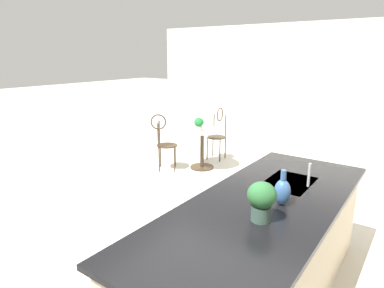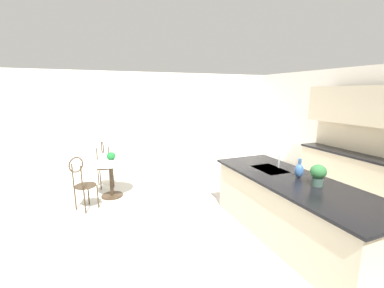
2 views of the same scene
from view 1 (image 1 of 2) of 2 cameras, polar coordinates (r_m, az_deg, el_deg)
name	(u,v)px [view 1 (image 1 of 2)]	position (r m, az deg, el deg)	size (l,w,h in m)	color
ground_plane	(199,251)	(3.84, 1.14, -17.75)	(40.00, 40.00, 0.00)	beige
wall_left_window	(320,92)	(7.19, 21.10, 8.26)	(0.12, 7.80, 2.70)	silver
kitchen_island	(261,252)	(3.02, 11.79, -17.61)	(2.80, 1.06, 0.92)	beige
bistro_table	(202,145)	(6.20, 1.74, -0.19)	(0.80, 0.80, 0.74)	#3D2D1E
chair_near_window	(164,139)	(6.12, -4.83, 0.78)	(0.53, 0.53, 1.04)	#3D2D1E
chair_by_island	(218,131)	(6.79, 4.43, 2.21)	(0.50, 0.43, 1.04)	#3D2D1E
sink_faucet	(309,175)	(3.19, 19.37, -5.01)	(0.02, 0.02, 0.22)	#B2B5BA
potted_plant_on_table	(199,124)	(5.98, 1.19, 3.51)	(0.17, 0.17, 0.25)	beige
potted_plant_counter_near	(262,199)	(2.45, 11.82, -9.19)	(0.21, 0.21, 0.29)	#385147
vase_on_counter	(282,191)	(2.76, 15.18, -7.82)	(0.13, 0.13, 0.29)	#386099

